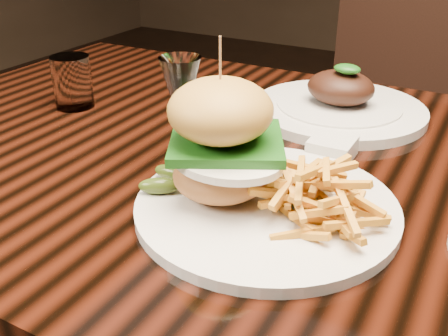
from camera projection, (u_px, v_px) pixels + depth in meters
The scene contains 7 objects.
dining_table at pixel (310, 211), 0.82m from camera, with size 1.60×0.90×0.75m.
burger_plate at pixel (260, 171), 0.65m from camera, with size 0.34×0.34×0.22m.
ramekin at pixel (332, 148), 0.82m from camera, with size 0.07×0.07×0.03m, color silver.
wine_glass at pixel (181, 88), 0.75m from camera, with size 0.06×0.06×0.17m.
water_tumbler at pixel (72, 82), 1.00m from camera, with size 0.07×0.07×0.10m, color white.
far_dish at pixel (339, 105), 0.98m from camera, with size 0.32×0.32×0.10m.
chair_far at pixel (391, 109), 1.61m from camera, with size 0.49×0.49×0.95m.
Camera 1 is at (0.22, -0.68, 1.11)m, focal length 42.00 mm.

